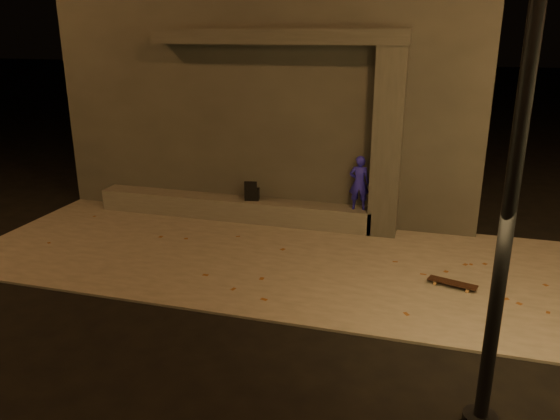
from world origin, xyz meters
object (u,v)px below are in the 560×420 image
(column, at_px, (387,144))
(skateboard, at_px, (452,283))
(skateboarder, at_px, (359,183))
(backpack, at_px, (252,193))

(column, distance_m, skateboard, 3.07)
(skateboarder, bearing_deg, column, 173.18)
(column, relative_size, skateboard, 4.61)
(skateboarder, bearing_deg, backpack, -6.82)
(backpack, bearing_deg, skateboard, -38.59)
(column, bearing_deg, backpack, 180.00)
(column, height_order, backpack, column)
(backpack, xyz_separation_m, skateboard, (4.07, -2.16, -0.53))
(backpack, height_order, skateboard, backpack)
(backpack, bearing_deg, skateboarder, -10.69)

